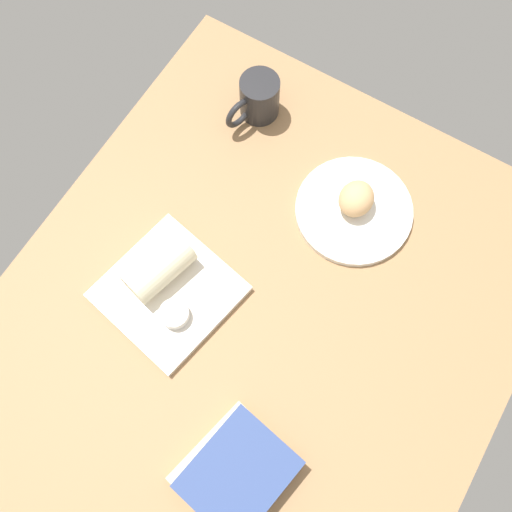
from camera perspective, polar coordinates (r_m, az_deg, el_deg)
dining_table at (r=113.70cm, az=-0.48°, el=-6.95°), size 110.00×90.00×4.00cm
round_plate at (r=119.96cm, az=9.06°, el=4.20°), size 22.61×22.61×1.40cm
scone_pastry at (r=117.02cm, az=9.29°, el=5.26°), size 7.53×6.65×5.84cm
square_plate at (r=113.79cm, az=-8.09°, el=-3.33°), size 25.54×25.54×1.60cm
sauce_cup at (r=110.40cm, az=-7.58°, el=-5.36°), size 5.26×5.26×2.32cm
breakfast_wrap at (r=111.14cm, az=-8.89°, el=-0.86°), size 13.94×9.73×6.78cm
book_stack at (r=106.48cm, az=-1.97°, el=-19.32°), size 19.69×18.35×4.74cm
coffee_mug at (r=125.96cm, az=0.18°, el=14.44°), size 12.77×7.98×9.37cm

